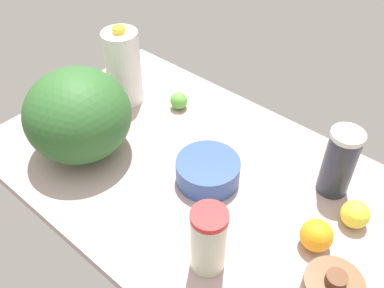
% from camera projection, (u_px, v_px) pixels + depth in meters
% --- Properties ---
extents(countertop, '(1.20, 0.76, 0.03)m').
position_uv_depth(countertop, '(192.00, 173.00, 1.24)').
color(countertop, '#B99E9D').
rests_on(countertop, ground).
extents(shaker_bottle, '(0.09, 0.09, 0.20)m').
position_uv_depth(shaker_bottle, '(339.00, 162.00, 1.11)').
color(shaker_bottle, '#282F3D').
rests_on(shaker_bottle, countertop).
extents(mixing_bowl, '(0.18, 0.18, 0.07)m').
position_uv_depth(mixing_bowl, '(208.00, 171.00, 1.18)').
color(mixing_bowl, '#304B8E').
rests_on(mixing_bowl, countertop).
extents(milk_jug, '(0.12, 0.12, 0.27)m').
position_uv_depth(milk_jug, '(123.00, 67.00, 1.40)').
color(milk_jug, white).
rests_on(milk_jug, countertop).
extents(watermelon, '(0.30, 0.30, 0.26)m').
position_uv_depth(watermelon, '(78.00, 115.00, 1.20)').
color(watermelon, '#2E602A').
rests_on(watermelon, countertop).
extents(tumbler_cup, '(0.08, 0.08, 0.18)m').
position_uv_depth(tumbler_cup, '(208.00, 240.00, 0.94)').
color(tumbler_cup, beige).
rests_on(tumbler_cup, countertop).
extents(lemon_by_jug, '(0.07, 0.07, 0.07)m').
position_uv_depth(lemon_by_jug, '(355.00, 214.00, 1.06)').
color(lemon_by_jug, yellow).
rests_on(lemon_by_jug, countertop).
extents(lime_beside_bowl, '(0.06, 0.06, 0.06)m').
position_uv_depth(lime_beside_bowl, '(179.00, 101.00, 1.42)').
color(lime_beside_bowl, '#5EAE3E').
rests_on(lime_beside_bowl, countertop).
extents(orange_near_front, '(0.08, 0.08, 0.08)m').
position_uv_depth(orange_near_front, '(317.00, 235.00, 1.01)').
color(orange_near_front, orange).
rests_on(orange_near_front, countertop).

